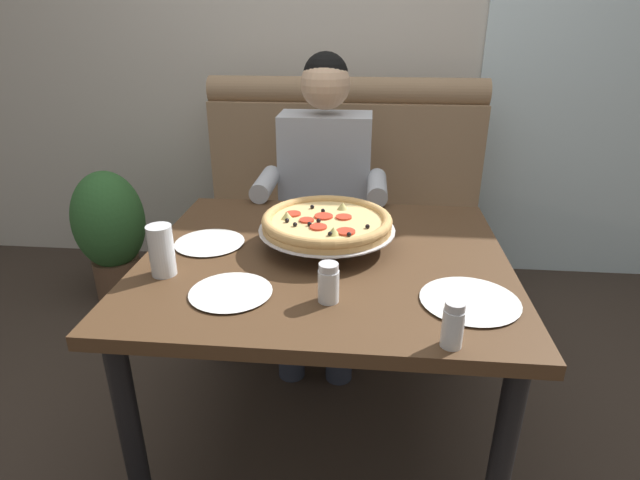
{
  "coord_description": "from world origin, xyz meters",
  "views": [
    {
      "loc": [
        0.12,
        -1.41,
        1.4
      ],
      "look_at": [
        -0.01,
        0.01,
        0.78
      ],
      "focal_mm": 28.58,
      "sensor_mm": 36.0,
      "label": 1
    }
  ],
  "objects_px": {
    "plate_near_right": "(470,299)",
    "potted_plant": "(110,230)",
    "diner_main": "(323,190)",
    "shaker_pepper_flakes": "(328,285)",
    "dining_table": "(325,280)",
    "patio_chair": "(519,161)",
    "shaker_oregano": "(453,327)",
    "plate_far_side": "(231,290)",
    "drinking_glass": "(162,253)",
    "booth_bench": "(341,233)",
    "pizza": "(328,223)",
    "plate_near_left": "(210,241)"
  },
  "relations": [
    {
      "from": "dining_table",
      "to": "patio_chair",
      "type": "height_order",
      "value": "patio_chair"
    },
    {
      "from": "plate_near_right",
      "to": "plate_far_side",
      "type": "height_order",
      "value": "same"
    },
    {
      "from": "dining_table",
      "to": "plate_far_side",
      "type": "relative_size",
      "value": 5.01
    },
    {
      "from": "booth_bench",
      "to": "patio_chair",
      "type": "height_order",
      "value": "booth_bench"
    },
    {
      "from": "shaker_pepper_flakes",
      "to": "plate_near_right",
      "type": "xyz_separation_m",
      "value": [
        0.36,
        0.03,
        -0.03
      ]
    },
    {
      "from": "dining_table",
      "to": "plate_near_right",
      "type": "height_order",
      "value": "plate_near_right"
    },
    {
      "from": "dining_table",
      "to": "potted_plant",
      "type": "bearing_deg",
      "value": 142.67
    },
    {
      "from": "dining_table",
      "to": "patio_chair",
      "type": "distance_m",
      "value": 2.29
    },
    {
      "from": "potted_plant",
      "to": "diner_main",
      "type": "bearing_deg",
      "value": -10.96
    },
    {
      "from": "drinking_glass",
      "to": "potted_plant",
      "type": "height_order",
      "value": "drinking_glass"
    },
    {
      "from": "diner_main",
      "to": "plate_far_side",
      "type": "bearing_deg",
      "value": -99.61
    },
    {
      "from": "shaker_oregano",
      "to": "pizza",
      "type": "bearing_deg",
      "value": 121.7
    },
    {
      "from": "shaker_oregano",
      "to": "drinking_glass",
      "type": "bearing_deg",
      "value": 160.36
    },
    {
      "from": "diner_main",
      "to": "plate_near_right",
      "type": "xyz_separation_m",
      "value": [
        0.46,
        -0.94,
        0.03
      ]
    },
    {
      "from": "plate_near_right",
      "to": "pizza",
      "type": "bearing_deg",
      "value": 141.13
    },
    {
      "from": "plate_near_left",
      "to": "drinking_glass",
      "type": "bearing_deg",
      "value": -106.99
    },
    {
      "from": "shaker_oregano",
      "to": "plate_far_side",
      "type": "height_order",
      "value": "shaker_oregano"
    },
    {
      "from": "dining_table",
      "to": "potted_plant",
      "type": "relative_size",
      "value": 1.59
    },
    {
      "from": "booth_bench",
      "to": "shaker_pepper_flakes",
      "type": "relative_size",
      "value": 13.1
    },
    {
      "from": "plate_near_left",
      "to": "pizza",
      "type": "bearing_deg",
      "value": 3.33
    },
    {
      "from": "shaker_pepper_flakes",
      "to": "shaker_oregano",
      "type": "bearing_deg",
      "value": -30.48
    },
    {
      "from": "pizza",
      "to": "shaker_oregano",
      "type": "distance_m",
      "value": 0.61
    },
    {
      "from": "plate_near_right",
      "to": "drinking_glass",
      "type": "distance_m",
      "value": 0.85
    },
    {
      "from": "booth_bench",
      "to": "drinking_glass",
      "type": "xyz_separation_m",
      "value": [
        -0.45,
        -1.13,
        0.39
      ]
    },
    {
      "from": "diner_main",
      "to": "potted_plant",
      "type": "xyz_separation_m",
      "value": [
        -1.13,
        0.22,
        -0.32
      ]
    },
    {
      "from": "diner_main",
      "to": "shaker_pepper_flakes",
      "type": "bearing_deg",
      "value": -84.07
    },
    {
      "from": "booth_bench",
      "to": "pizza",
      "type": "relative_size",
      "value": 3.23
    },
    {
      "from": "plate_near_right",
      "to": "drinking_glass",
      "type": "bearing_deg",
      "value": 174.83
    },
    {
      "from": "diner_main",
      "to": "patio_chair",
      "type": "height_order",
      "value": "diner_main"
    },
    {
      "from": "shaker_pepper_flakes",
      "to": "shaker_oregano",
      "type": "relative_size",
      "value": 0.96
    },
    {
      "from": "plate_near_right",
      "to": "potted_plant",
      "type": "bearing_deg",
      "value": 144.08
    },
    {
      "from": "shaker_pepper_flakes",
      "to": "potted_plant",
      "type": "bearing_deg",
      "value": 136.13
    },
    {
      "from": "diner_main",
      "to": "plate_near_left",
      "type": "height_order",
      "value": "diner_main"
    },
    {
      "from": "booth_bench",
      "to": "potted_plant",
      "type": "relative_size",
      "value": 1.99
    },
    {
      "from": "dining_table",
      "to": "shaker_oregano",
      "type": "distance_m",
      "value": 0.56
    },
    {
      "from": "plate_far_side",
      "to": "plate_near_left",
      "type": "bearing_deg",
      "value": 115.9
    },
    {
      "from": "plate_near_left",
      "to": "plate_near_right",
      "type": "height_order",
      "value": "same"
    },
    {
      "from": "dining_table",
      "to": "diner_main",
      "type": "distance_m",
      "value": 0.7
    },
    {
      "from": "dining_table",
      "to": "shaker_oregano",
      "type": "xyz_separation_m",
      "value": [
        0.32,
        -0.44,
        0.13
      ]
    },
    {
      "from": "booth_bench",
      "to": "potted_plant",
      "type": "distance_m",
      "value": 1.2
    },
    {
      "from": "booth_bench",
      "to": "plate_far_side",
      "type": "distance_m",
      "value": 1.28
    },
    {
      "from": "plate_near_right",
      "to": "plate_far_side",
      "type": "bearing_deg",
      "value": -178.54
    },
    {
      "from": "dining_table",
      "to": "patio_chair",
      "type": "xyz_separation_m",
      "value": [
        1.12,
        1.99,
        -0.12
      ]
    },
    {
      "from": "shaker_oregano",
      "to": "potted_plant",
      "type": "xyz_separation_m",
      "value": [
        -1.52,
        1.35,
        -0.39
      ]
    },
    {
      "from": "booth_bench",
      "to": "pizza",
      "type": "height_order",
      "value": "booth_bench"
    },
    {
      "from": "shaker_pepper_flakes",
      "to": "potted_plant",
      "type": "xyz_separation_m",
      "value": [
        -1.23,
        1.18,
        -0.39
      ]
    },
    {
      "from": "booth_bench",
      "to": "patio_chair",
      "type": "xyz_separation_m",
      "value": [
        1.12,
        1.03,
        0.13
      ]
    },
    {
      "from": "plate_far_side",
      "to": "drinking_glass",
      "type": "bearing_deg",
      "value": 157.04
    },
    {
      "from": "diner_main",
      "to": "patio_chair",
      "type": "relative_size",
      "value": 1.48
    },
    {
      "from": "diner_main",
      "to": "shaker_pepper_flakes",
      "type": "distance_m",
      "value": 0.97
    }
  ]
}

